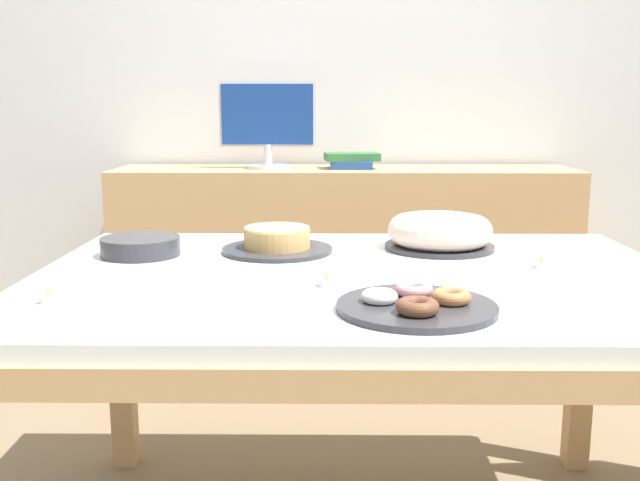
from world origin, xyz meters
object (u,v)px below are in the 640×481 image
cake_chocolate_round (277,242)px  cake_golden_bundt (440,232)px  computer_monitor (268,125)px  plate_stack (141,246)px  tealight_near_front (326,282)px  tealight_near_cakes (541,264)px  pastry_platter (417,304)px  book_stack (352,160)px  tealight_centre (49,298)px

cake_chocolate_round → cake_golden_bundt: 0.45m
computer_monitor → plate_stack: 1.35m
tealight_near_front → tealight_near_cakes: (0.53, 0.18, 0.00)m
pastry_platter → tealight_near_cakes: size_ratio=7.88×
book_stack → pastry_platter: (0.07, -1.81, -0.14)m
tealight_centre → tealight_near_front: bearing=14.1°
tealight_near_front → tealight_near_cakes: size_ratio=1.00×
cake_chocolate_round → tealight_near_cakes: cake_chocolate_round is taller
tealight_centre → tealight_near_front: same height
pastry_platter → tealight_near_front: bearing=132.8°
computer_monitor → pastry_platter: bearing=-76.4°
tealight_centre → cake_golden_bundt: bearing=32.7°
book_stack → tealight_centre: 1.89m
book_stack → tealight_centre: bearing=-110.9°
plate_stack → tealight_near_front: size_ratio=5.25×
book_stack → plate_stack: bearing=-115.1°
pastry_platter → plate_stack: 0.85m
cake_golden_bundt → pastry_platter: cake_golden_bundt is taller
book_stack → tealight_near_cakes: (0.42, -1.44, -0.15)m
computer_monitor → tealight_near_front: bearing=-80.9°
computer_monitor → cake_chocolate_round: computer_monitor is taller
tealight_near_cakes → pastry_platter: bearing=-133.2°
tealight_near_front → tealight_near_cakes: bearing=19.1°
pastry_platter → plate_stack: (-0.67, 0.52, 0.01)m
cake_chocolate_round → tealight_near_cakes: size_ratio=7.57×
tealight_near_front → computer_monitor: bearing=99.1°
computer_monitor → tealight_near_front: 1.67m
tealight_near_front → book_stack: bearing=86.1°
computer_monitor → pastry_platter: computer_monitor is taller
book_stack → pastry_platter: book_stack is taller
plate_stack → pastry_platter: bearing=-37.4°
tealight_near_front → tealight_centre: bearing=-165.9°
cake_golden_bundt → tealight_centre: cake_golden_bundt is taller
plate_stack → cake_golden_bundt: bearing=7.0°
computer_monitor → cake_chocolate_round: 1.28m
cake_chocolate_round → tealight_near_front: size_ratio=7.57×
book_stack → cake_chocolate_round: bearing=-101.1°
computer_monitor → cake_chocolate_round: (0.13, -1.24, -0.28)m
computer_monitor → tealight_centre: computer_monitor is taller
pastry_platter → cake_golden_bundt: bearing=77.3°
tealight_near_cakes → computer_monitor: bearing=118.8°
cake_chocolate_round → book_stack: bearing=78.9°
plate_stack → tealight_near_front: bearing=-33.2°
book_stack → tealight_near_front: size_ratio=6.26×
tealight_near_cakes → plate_stack: bearing=172.2°
computer_monitor → plate_stack: computer_monitor is taller
plate_stack → tealight_centre: (-0.07, -0.47, -0.01)m
cake_chocolate_round → pastry_platter: cake_chocolate_round is taller
cake_chocolate_round → tealight_centre: (-0.43, -0.52, -0.02)m
book_stack → plate_stack: book_stack is taller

